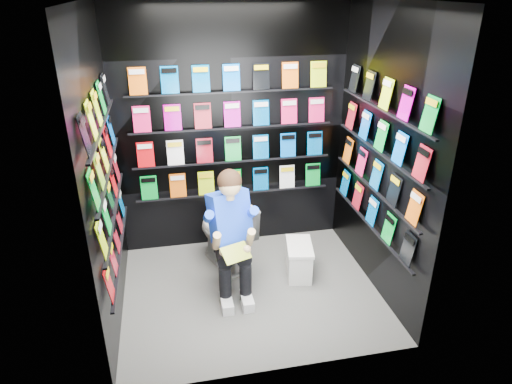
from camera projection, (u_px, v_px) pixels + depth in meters
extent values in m
plane|color=#565654|center=(251.00, 291.00, 4.40)|extent=(2.40, 2.40, 0.00)
cube|color=black|center=(232.00, 131.00, 4.75)|extent=(2.40, 0.04, 2.60)
cube|color=black|center=(280.00, 221.00, 2.97)|extent=(2.40, 0.04, 2.60)
cube|color=black|center=(103.00, 177.00, 3.64)|extent=(0.04, 2.00, 2.60)
cube|color=black|center=(382.00, 156.00, 4.08)|extent=(0.04, 2.00, 2.60)
imported|color=silver|center=(225.00, 233.00, 4.69)|extent=(0.65, 0.85, 0.73)
cube|color=white|center=(299.00, 261.00, 4.60)|extent=(0.30, 0.45, 0.31)
cube|color=white|center=(300.00, 247.00, 4.53)|extent=(0.33, 0.47, 0.03)
cube|color=green|center=(236.00, 253.00, 3.95)|extent=(0.28, 0.22, 0.10)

